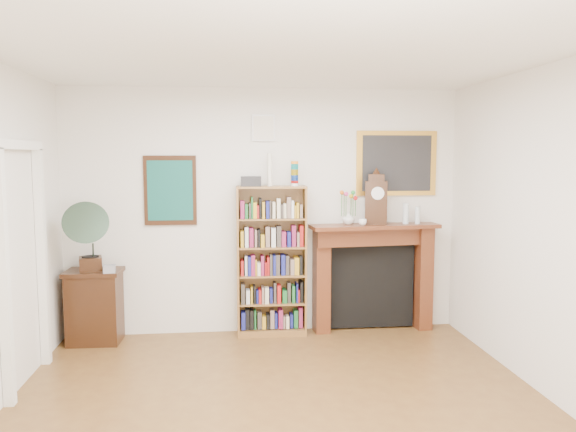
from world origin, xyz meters
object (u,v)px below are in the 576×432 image
at_px(mantel_clock, 376,200).
at_px(bottle_right, 417,215).
at_px(bookshelf, 272,252).
at_px(cd_stack, 109,269).
at_px(fireplace, 372,267).
at_px(flower_vase, 348,218).
at_px(side_cabinet, 95,306).
at_px(gramophone, 86,232).
at_px(teacup, 363,222).
at_px(bottle_left, 406,214).

xyz_separation_m(mantel_clock, bottle_right, (0.49, -0.02, -0.18)).
height_order(bookshelf, cd_stack, bookshelf).
distance_m(fireplace, mantel_clock, 0.79).
distance_m(fireplace, flower_vase, 0.65).
height_order(side_cabinet, flower_vase, flower_vase).
bearing_deg(mantel_clock, side_cabinet, -165.60).
xyz_separation_m(cd_stack, mantel_clock, (2.95, 0.24, 0.69)).
height_order(gramophone, cd_stack, gramophone).
xyz_separation_m(flower_vase, bottle_right, (0.81, -0.03, 0.03)).
xyz_separation_m(gramophone, bottle_right, (3.66, 0.18, 0.12)).
bearing_deg(mantel_clock, teacup, -139.12).
relative_size(cd_stack, bottle_right, 0.60).
bearing_deg(bottle_right, flower_vase, 177.84).
height_order(gramophone, mantel_clock, mantel_clock).
height_order(fireplace, bottle_right, bottle_right).
relative_size(gramophone, teacup, 8.36).
relative_size(gramophone, mantel_clock, 1.33).
bearing_deg(teacup, bookshelf, 175.50).
xyz_separation_m(fireplace, flower_vase, (-0.30, -0.03, 0.58)).
bearing_deg(side_cabinet, teacup, 1.84).
xyz_separation_m(fireplace, gramophone, (-3.16, -0.24, 0.49)).
xyz_separation_m(gramophone, bottle_left, (3.52, 0.19, 0.14)).
bearing_deg(bottle_left, teacup, -171.73).
bearing_deg(mantel_clock, flower_vase, -168.54).
distance_m(bookshelf, gramophone, 2.00).
bearing_deg(gramophone, bookshelf, -8.39).
bearing_deg(side_cabinet, bottle_left, 3.11).
distance_m(flower_vase, bottle_left, 0.67).
height_order(gramophone, flower_vase, gramophone).
xyz_separation_m(side_cabinet, bottle_right, (3.63, 0.06, 0.95)).
relative_size(fireplace, cd_stack, 12.60).
height_order(mantel_clock, bottle_right, mantel_clock).
distance_m(bookshelf, side_cabinet, 2.02).
bearing_deg(fireplace, side_cabinet, 177.08).
bearing_deg(bottle_left, gramophone, -176.97).
bearing_deg(bottle_right, fireplace, 173.10).
distance_m(fireplace, gramophone, 3.20).
height_order(side_cabinet, teacup, teacup).
relative_size(gramophone, cd_stack, 6.35).
bearing_deg(bookshelf, teacup, -3.05).
bearing_deg(gramophone, fireplace, -9.53).
bearing_deg(fireplace, teacup, -145.32).
xyz_separation_m(side_cabinet, teacup, (2.97, -0.01, 0.89)).
bearing_deg(fireplace, mantel_clock, -69.86).
bearing_deg(bookshelf, fireplace, 3.95).
bearing_deg(fireplace, bottle_right, -12.13).
xyz_separation_m(gramophone, mantel_clock, (3.18, 0.20, 0.30)).
distance_m(gramophone, mantel_clock, 3.20).
bearing_deg(fireplace, flower_vase, -179.34).
height_order(bottle_left, bottle_right, bottle_left).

